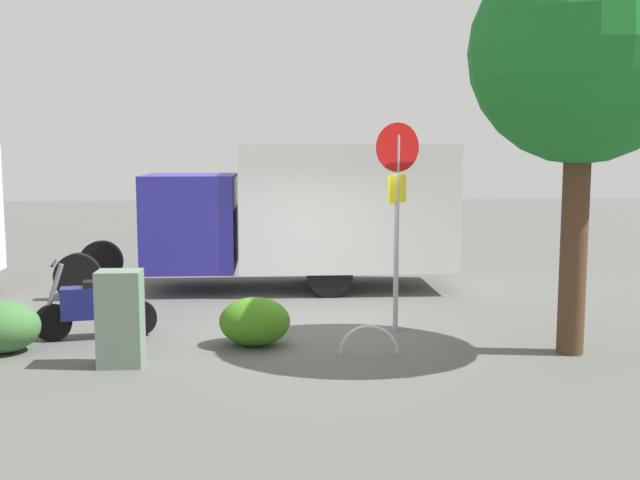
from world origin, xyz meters
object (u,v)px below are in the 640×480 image
at_px(street_tree, 582,54).
at_px(utility_cabinet, 120,318).
at_px(motorcycle, 98,305).
at_px(box_truck_near, 300,210).
at_px(bike_rack_hoop, 369,354).
at_px(stop_sign, 397,193).

height_order(street_tree, utility_cabinet, street_tree).
bearing_deg(utility_cabinet, motorcycle, -67.03).
relative_size(box_truck_near, utility_cabinet, 6.07).
height_order(motorcycle, bike_rack_hoop, motorcycle).
bearing_deg(street_tree, box_truck_near, -54.95).
distance_m(stop_sign, street_tree, 3.32).
relative_size(utility_cabinet, bike_rack_hoop, 1.51).
xyz_separation_m(box_truck_near, utility_cabinet, (2.58, 5.41, -0.98)).
relative_size(motorcycle, street_tree, 0.32).
relative_size(box_truck_near, stop_sign, 2.38).
relative_size(stop_sign, bike_rack_hoop, 3.85).
height_order(stop_sign, street_tree, street_tree).
bearing_deg(street_tree, stop_sign, -33.26).
relative_size(stop_sign, utility_cabinet, 2.55).
xyz_separation_m(stop_sign, street_tree, (-2.25, 1.47, 1.96)).
xyz_separation_m(motorcycle, street_tree, (-6.84, 1.25, 3.62)).
bearing_deg(utility_cabinet, box_truck_near, -115.48).
distance_m(stop_sign, utility_cabinet, 4.58).
relative_size(box_truck_near, street_tree, 1.36).
height_order(stop_sign, utility_cabinet, stop_sign).
height_order(box_truck_near, stop_sign, stop_sign).
height_order(motorcycle, utility_cabinet, utility_cabinet).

